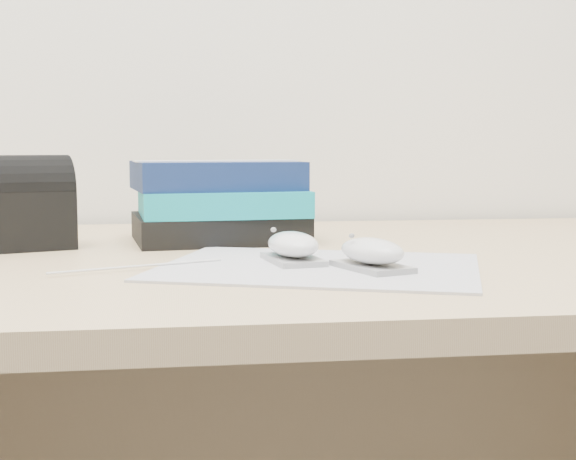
{
  "coord_description": "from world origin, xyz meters",
  "views": [
    {
      "loc": [
        -0.22,
        0.6,
        0.86
      ],
      "look_at": [
        -0.1,
        1.47,
        0.77
      ],
      "focal_mm": 50.0,
      "sensor_mm": 36.0,
      "label": 1
    }
  ],
  "objects": [
    {
      "name": "usb_cable",
      "position": [
        -0.26,
        1.46,
        0.73
      ],
      "size": [
        0.18,
        0.08,
        0.0
      ],
      "primitive_type": "cylinder",
      "rotation": [
        0.0,
        1.57,
        0.4
      ],
      "color": "white",
      "rests_on": "mousepad"
    },
    {
      "name": "mouse_rear",
      "position": [
        -0.09,
        1.48,
        0.75
      ],
      "size": [
        0.07,
        0.1,
        0.04
      ],
      "color": "#9B9B9D",
      "rests_on": "mousepad"
    },
    {
      "name": "pouch",
      "position": [
        -0.42,
        1.66,
        0.79
      ],
      "size": [
        0.15,
        0.13,
        0.12
      ],
      "color": "black",
      "rests_on": "desk"
    },
    {
      "name": "mouse_front",
      "position": [
        -0.02,
        1.41,
        0.75
      ],
      "size": [
        0.08,
        0.1,
        0.04
      ],
      "color": "gray",
      "rests_on": "mousepad"
    },
    {
      "name": "desk",
      "position": [
        0.0,
        1.64,
        0.5
      ],
      "size": [
        1.6,
        0.8,
        0.73
      ],
      "color": "tan",
      "rests_on": "ground"
    },
    {
      "name": "book_stack",
      "position": [
        -0.16,
        1.71,
        0.78
      ],
      "size": [
        0.25,
        0.21,
        0.11
      ],
      "color": "black",
      "rests_on": "desk"
    },
    {
      "name": "mousepad",
      "position": [
        -0.07,
        1.45,
        0.73
      ],
      "size": [
        0.41,
        0.36,
        0.0
      ],
      "primitive_type": "cube",
      "rotation": [
        0.0,
        0.0,
        -0.35
      ],
      "color": "#98979F",
      "rests_on": "desk"
    }
  ]
}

